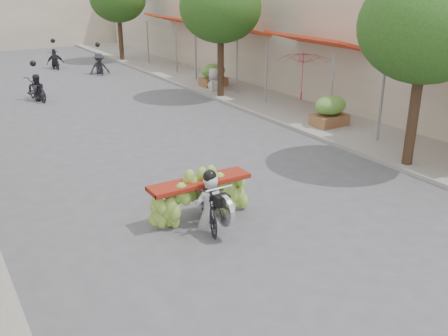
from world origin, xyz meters
TOP-DOWN VIEW (x-y plane):
  - ground at (0.00, 0.00)m, footprint 120.00×120.00m
  - sidewalk_right at (7.00, 15.00)m, footprint 4.00×60.00m
  - shophouse_row_right at (11.99, 14.00)m, footprint 9.77×40.00m
  - street_tree_near at (5.40, 4.00)m, footprint 3.40×3.40m
  - street_tree_mid at (5.40, 14.00)m, footprint 3.40×3.40m
  - produce_crate_mid at (6.20, 8.00)m, footprint 1.20×0.88m
  - produce_crate_far at (6.20, 16.00)m, footprint 1.20×0.88m
  - banana_motorbike at (-1.02, 3.98)m, footprint 2.27×1.91m
  - market_umbrella at (6.18, 9.50)m, footprint 2.31×2.31m
  - pedestrian at (5.80, 15.26)m, footprint 1.09×1.08m
  - bg_motorbike_a at (-1.54, 17.74)m, footprint 0.89×1.79m
  - bg_motorbike_b at (2.78, 22.46)m, footprint 1.10×1.67m
  - bg_motorbike_c at (1.17, 25.51)m, footprint 1.00×1.67m

SIDE VIEW (x-z plane):
  - ground at x=0.00m, z-range 0.00..0.00m
  - sidewalk_right at x=7.00m, z-range 0.00..0.12m
  - produce_crate_mid at x=6.20m, z-range 0.13..1.29m
  - produce_crate_far at x=6.20m, z-range 0.13..1.29m
  - banana_motorbike at x=-1.02m, z-range -0.37..1.81m
  - bg_motorbike_a at x=-1.54m, z-range -0.24..1.71m
  - bg_motorbike_c at x=1.17m, z-range -0.18..1.77m
  - bg_motorbike_b at x=2.78m, z-range -0.12..1.83m
  - pedestrian at x=5.80m, z-range 0.12..2.07m
  - market_umbrella at x=6.18m, z-range 1.60..3.39m
  - shophouse_row_right at x=11.99m, z-range 0.00..6.00m
  - street_tree_near at x=5.40m, z-range 1.16..6.41m
  - street_tree_mid at x=5.40m, z-range 1.16..6.41m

